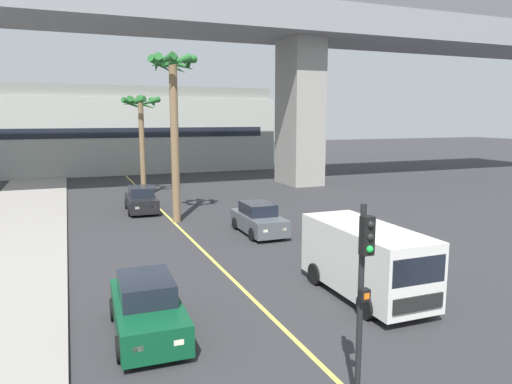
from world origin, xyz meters
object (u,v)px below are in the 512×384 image
car_queue_second (259,219)px  palm_tree_near_median (141,117)px  palm_tree_mid_median (174,95)px  delivery_van (365,259)px  car_queue_third (147,308)px  traffic_light_median_near (363,279)px  car_queue_front (141,200)px

car_queue_second → palm_tree_near_median: bearing=105.6°
palm_tree_mid_median → car_queue_second: bearing=-51.8°
delivery_van → palm_tree_near_median: size_ratio=0.71×
car_queue_third → palm_tree_near_median: palm_tree_near_median is taller
car_queue_third → palm_tree_near_median: 23.62m
traffic_light_median_near → car_queue_front: bearing=92.9°
car_queue_front → palm_tree_mid_median: (1.41, -3.80, 6.36)m
car_queue_third → palm_tree_near_median: (3.29, 22.81, 5.16)m
car_queue_third → traffic_light_median_near: traffic_light_median_near is taller
car_queue_front → delivery_van: size_ratio=0.79×
car_queue_front → car_queue_third: bearing=-97.7°
car_queue_third → delivery_van: size_ratio=0.79×
car_queue_front → car_queue_third: 17.51m
delivery_van → palm_tree_mid_median: palm_tree_mid_median is taller
car_queue_front → palm_tree_near_median: size_ratio=0.56×
car_queue_front → delivery_van: bearing=-74.6°
car_queue_front → car_queue_second: bearing=-59.5°
delivery_van → palm_tree_near_median: (-3.79, 22.69, 4.59)m
car_queue_front → palm_tree_near_median: palm_tree_near_median is taller
car_queue_third → palm_tree_mid_median: 15.44m
car_queue_third → traffic_light_median_near: (3.50, -4.92, 1.99)m
car_queue_third → delivery_van: delivery_van is taller
car_queue_front → traffic_light_median_near: traffic_light_median_near is taller
delivery_van → car_queue_third: bearing=-179.0°
palm_tree_mid_median → traffic_light_median_near: bearing=-90.8°
palm_tree_mid_median → palm_tree_near_median: bearing=92.9°
car_queue_third → traffic_light_median_near: 6.36m
car_queue_front → palm_tree_mid_median: 7.54m
car_queue_third → car_queue_front: bearing=82.3°
car_queue_third → delivery_van: bearing=1.0°
car_queue_front → car_queue_second: size_ratio=1.01×
car_queue_front → palm_tree_mid_median: palm_tree_mid_median is taller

